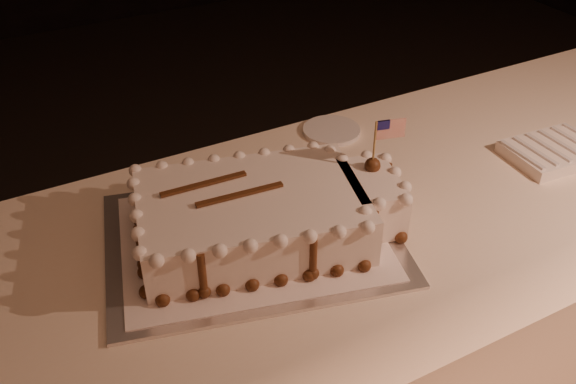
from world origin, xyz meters
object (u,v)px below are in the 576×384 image
sheet_cake (267,214)px  napkin_stack (553,152)px  banquet_table (392,317)px  side_plate (332,131)px  cake_board (252,239)px

sheet_cake → napkin_stack: (0.73, -0.05, -0.05)m
banquet_table → side_plate: bearing=90.6°
cake_board → side_plate: 0.46m
banquet_table → napkin_stack: napkin_stack is taller
cake_board → sheet_cake: (0.03, -0.01, 0.06)m
banquet_table → napkin_stack: size_ratio=10.68×
banquet_table → cake_board: size_ratio=4.23×
cake_board → sheet_cake: size_ratio=1.01×
banquet_table → side_plate: size_ratio=16.58×
side_plate → sheet_cake: bearing=-138.2°
banquet_table → napkin_stack: bearing=-4.8°
cake_board → napkin_stack: (0.76, -0.06, 0.01)m
banquet_table → napkin_stack: 0.56m
cake_board → napkin_stack: napkin_stack is taller
sheet_cake → napkin_stack: 0.73m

